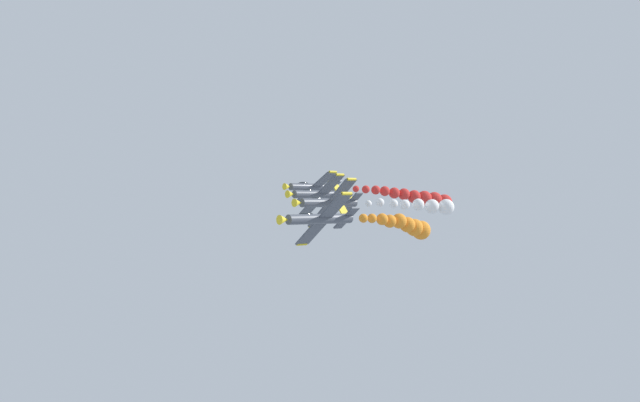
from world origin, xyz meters
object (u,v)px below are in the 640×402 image
Objects in this scene: airplane_left_outer at (312,187)px; airplane_left_inner at (328,203)px; airplane_lead at (319,219)px; airplane_right_inner at (318,194)px.

airplane_left_inner is at bearing 143.99° from airplane_left_outer.
airplane_left_outer reaches higher than airplane_lead.
airplane_left_inner is at bearing -47.30° from airplane_lead.
airplane_right_inner is (8.05, -5.55, 1.14)m from airplane_left_inner.
airplane_left_outer reaches higher than airplane_right_inner.
airplane_lead is 1.00× the size of airplane_left_inner.
airplane_lead is 21.89m from airplane_right_inner.
airplane_left_inner is 21.11m from airplane_left_outer.
airplane_right_inner is (16.23, -14.41, 2.86)m from airplane_lead.
airplane_left_outer is (16.97, -12.33, 2.36)m from airplane_left_inner.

